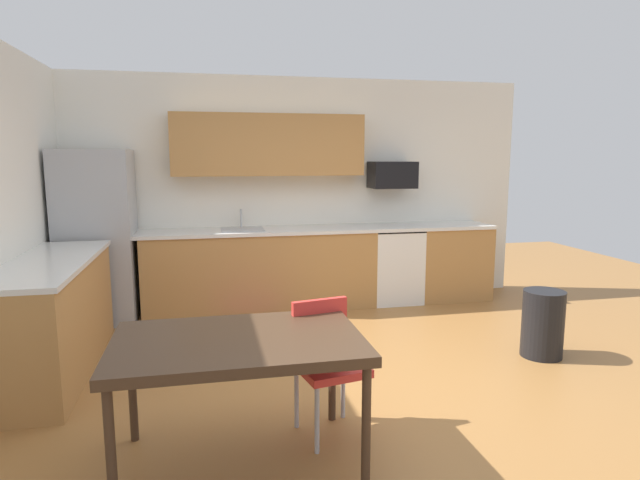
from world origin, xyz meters
name	(u,v)px	position (x,y,z in m)	size (l,w,h in m)	color
ground_plane	(347,386)	(0.00, 0.00, 0.00)	(12.00, 12.00, 0.00)	#9E6B38
wall_back	(292,191)	(0.00, 2.65, 1.35)	(5.80, 0.10, 2.70)	white
cabinet_run_back	(261,271)	(-0.43, 2.30, 0.45)	(2.65, 0.60, 0.90)	#AD7A42
cabinet_run_back_right	(450,262)	(1.95, 2.30, 0.45)	(0.90, 0.60, 0.90)	#AD7A42
cabinet_run_left	(52,319)	(-2.30, 0.80, 0.45)	(0.60, 2.00, 0.90)	#AD7A42
countertop_back	(297,230)	(0.00, 2.30, 0.92)	(4.80, 0.64, 0.04)	silver
countertop_left	(47,263)	(-2.30, 0.80, 0.92)	(0.64, 2.00, 0.04)	silver
upper_cabinets_back	(269,145)	(-0.30, 2.43, 1.90)	(2.20, 0.34, 0.70)	#AD7A42
refrigerator	(97,237)	(-2.18, 2.22, 0.92)	(0.76, 0.70, 1.84)	#9EA0A5
oven_range	(393,264)	(1.20, 2.30, 0.46)	(0.60, 0.60, 0.91)	white
microwave	(392,175)	(1.20, 2.40, 1.55)	(0.54, 0.36, 0.32)	black
sink_basin	(243,235)	(-0.63, 2.30, 0.88)	(0.48, 0.40, 0.14)	#A5A8AD
sink_faucet	(241,219)	(-0.63, 2.48, 1.04)	(0.02, 0.02, 0.24)	#B2B5BA
dining_table	(238,348)	(-0.88, -0.88, 0.70)	(1.40, 0.90, 0.76)	#422D1E
chair_near_table	(326,356)	(-0.30, -0.61, 0.50)	(0.47, 0.47, 0.85)	red
trash_bin	(543,324)	(1.87, 0.25, 0.30)	(0.36, 0.36, 0.60)	black
floor_mat	(254,325)	(-0.58, 1.65, 0.01)	(0.70, 0.50, 0.01)	#CC3372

